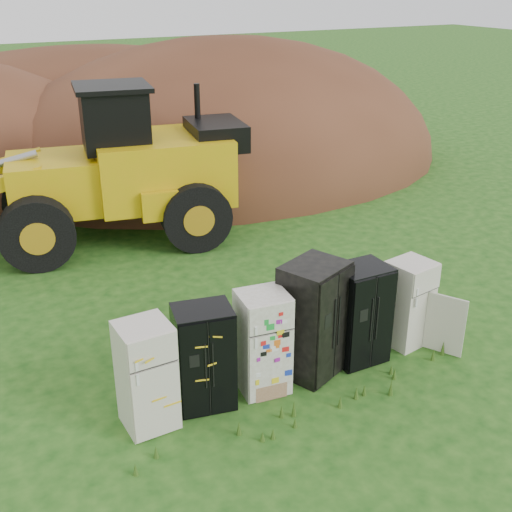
{
  "coord_description": "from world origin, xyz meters",
  "views": [
    {
      "loc": [
        -4.61,
        -7.54,
        6.05
      ],
      "look_at": [
        0.36,
        2.0,
        1.32
      ],
      "focal_mm": 45.0,
      "sensor_mm": 36.0,
      "label": 1
    }
  ],
  "objects_px": {
    "fridge_black_side": "(204,357)",
    "fridge_dark_mid": "(313,319)",
    "fridge_black_right": "(360,314)",
    "wheel_loader": "(78,168)",
    "fridge_leftmost": "(146,376)",
    "fridge_sticker": "(263,342)",
    "fridge_open_door": "(408,303)"
  },
  "relations": [
    {
      "from": "fridge_black_side",
      "to": "fridge_dark_mid",
      "type": "relative_size",
      "value": 0.85
    },
    {
      "from": "fridge_black_right",
      "to": "wheel_loader",
      "type": "distance_m",
      "value": 7.94
    },
    {
      "from": "fridge_leftmost",
      "to": "fridge_sticker",
      "type": "relative_size",
      "value": 0.99
    },
    {
      "from": "fridge_leftmost",
      "to": "fridge_black_side",
      "type": "height_order",
      "value": "fridge_leftmost"
    },
    {
      "from": "fridge_black_side",
      "to": "fridge_open_door",
      "type": "bearing_deg",
      "value": 10.5
    },
    {
      "from": "fridge_sticker",
      "to": "fridge_dark_mid",
      "type": "distance_m",
      "value": 0.96
    },
    {
      "from": "fridge_open_door",
      "to": "wheel_loader",
      "type": "xyz_separation_m",
      "value": [
        -3.93,
        7.3,
        1.1
      ]
    },
    {
      "from": "fridge_dark_mid",
      "to": "wheel_loader",
      "type": "height_order",
      "value": "wheel_loader"
    },
    {
      "from": "fridge_leftmost",
      "to": "wheel_loader",
      "type": "bearing_deg",
      "value": 80.7
    },
    {
      "from": "fridge_black_side",
      "to": "fridge_open_door",
      "type": "xyz_separation_m",
      "value": [
        3.88,
        0.0,
        -0.04
      ]
    },
    {
      "from": "wheel_loader",
      "to": "fridge_open_door",
      "type": "bearing_deg",
      "value": -52.15
    },
    {
      "from": "fridge_sticker",
      "to": "fridge_black_right",
      "type": "relative_size",
      "value": 0.97
    },
    {
      "from": "fridge_leftmost",
      "to": "fridge_black_right",
      "type": "relative_size",
      "value": 0.96
    },
    {
      "from": "fridge_dark_mid",
      "to": "fridge_open_door",
      "type": "bearing_deg",
      "value": -23.27
    },
    {
      "from": "fridge_leftmost",
      "to": "fridge_dark_mid",
      "type": "xyz_separation_m",
      "value": [
        2.83,
        0.07,
        0.14
      ]
    },
    {
      "from": "fridge_black_side",
      "to": "fridge_leftmost",
      "type": "bearing_deg",
      "value": -165.17
    },
    {
      "from": "fridge_dark_mid",
      "to": "fridge_open_door",
      "type": "xyz_separation_m",
      "value": [
        1.97,
        -0.0,
        -0.19
      ]
    },
    {
      "from": "fridge_leftmost",
      "to": "wheel_loader",
      "type": "relative_size",
      "value": 0.21
    },
    {
      "from": "fridge_sticker",
      "to": "fridge_open_door",
      "type": "height_order",
      "value": "fridge_sticker"
    },
    {
      "from": "fridge_sticker",
      "to": "fridge_black_right",
      "type": "distance_m",
      "value": 1.84
    },
    {
      "from": "fridge_sticker",
      "to": "fridge_black_right",
      "type": "xyz_separation_m",
      "value": [
        1.84,
        0.02,
        0.03
      ]
    },
    {
      "from": "fridge_leftmost",
      "to": "wheel_loader",
      "type": "height_order",
      "value": "wheel_loader"
    },
    {
      "from": "fridge_sticker",
      "to": "fridge_open_door",
      "type": "relative_size",
      "value": 1.07
    },
    {
      "from": "fridge_open_door",
      "to": "fridge_sticker",
      "type": "bearing_deg",
      "value": 171.24
    },
    {
      "from": "fridge_dark_mid",
      "to": "wheel_loader",
      "type": "distance_m",
      "value": 7.62
    },
    {
      "from": "fridge_sticker",
      "to": "wheel_loader",
      "type": "distance_m",
      "value": 7.5
    },
    {
      "from": "fridge_sticker",
      "to": "fridge_open_door",
      "type": "xyz_separation_m",
      "value": [
        2.91,
        0.05,
        -0.05
      ]
    },
    {
      "from": "fridge_sticker",
      "to": "wheel_loader",
      "type": "height_order",
      "value": "wheel_loader"
    },
    {
      "from": "fridge_leftmost",
      "to": "fridge_black_right",
      "type": "distance_m",
      "value": 3.73
    },
    {
      "from": "fridge_open_door",
      "to": "wheel_loader",
      "type": "distance_m",
      "value": 8.36
    },
    {
      "from": "fridge_leftmost",
      "to": "fridge_black_side",
      "type": "distance_m",
      "value": 0.92
    },
    {
      "from": "wheel_loader",
      "to": "fridge_sticker",
      "type": "bearing_deg",
      "value": -72.57
    }
  ]
}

